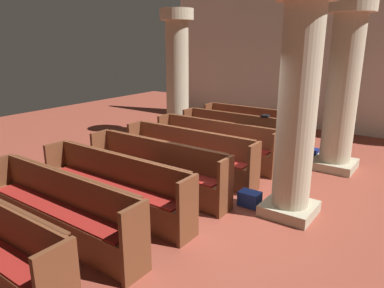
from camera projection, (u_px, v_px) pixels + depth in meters
The scene contains 16 objects.
ground_plane at pixel (201, 191), 6.62m from camera, with size 19.20×19.20×0.00m, color brown.
back_wall at pixel (316, 55), 10.75m from camera, with size 10.00×0.16×4.50m, color silver.
pew_row_0 at pixel (255, 125), 9.57m from camera, with size 2.96×0.46×0.93m.
pew_row_1 at pixel (237, 133), 8.79m from camera, with size 2.96×0.46×0.93m.
pew_row_2 at pixel (215, 142), 8.00m from camera, with size 2.96×0.47×0.93m.
pew_row_3 at pixel (189, 153), 7.22m from camera, with size 2.96×0.46×0.93m.
pew_row_4 at pixel (156, 166), 6.44m from camera, with size 2.96×0.46×0.93m.
pew_row_5 at pixel (114, 184), 5.66m from camera, with size 2.96×0.47×0.93m.
pew_row_6 at pixel (59, 207), 4.88m from camera, with size 2.96×0.46×0.93m.
pillar_aisle_side at pixel (343, 84), 7.29m from camera, with size 0.92×0.92×3.48m.
pillar_far_side at pixel (177, 72), 10.08m from camera, with size 0.92×0.92×3.48m.
pillar_aisle_rear at pixel (298, 101), 5.25m from camera, with size 0.84×0.84×3.48m.
lectern at pixel (289, 123), 10.00m from camera, with size 0.48×0.45×1.08m.
hymn_book at pixel (265, 116), 8.45m from camera, with size 0.17×0.21×0.04m, color black.
kneeler_box_blue at pixel (250, 199), 6.00m from camera, with size 0.35×0.24×0.25m, color navy.
kneeler_box_navy at pixel (311, 153), 8.42m from camera, with size 0.32×0.24×0.24m, color navy.
Camera 1 is at (3.42, -5.08, 2.68)m, focal length 33.64 mm.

